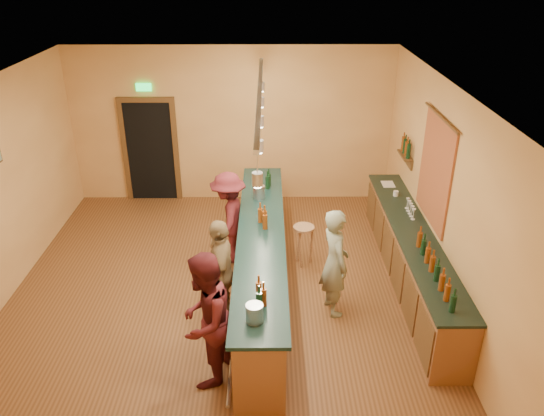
{
  "coord_description": "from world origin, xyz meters",
  "views": [
    {
      "loc": [
        0.73,
        -6.92,
        4.83
      ],
      "look_at": [
        0.79,
        0.2,
        1.35
      ],
      "focal_mm": 35.0,
      "sensor_mm": 36.0,
      "label": 1
    }
  ],
  "objects_px": {
    "bartender": "(335,262)",
    "customer_c": "(229,218)",
    "back_counter": "(411,257)",
    "tasting_bar": "(261,257)",
    "customer_a": "(205,320)",
    "customer_b": "(221,272)",
    "bar_stool": "(304,234)"
  },
  "relations": [
    {
      "from": "bartender",
      "to": "customer_c",
      "type": "distance_m",
      "value": 2.15
    },
    {
      "from": "back_counter",
      "to": "tasting_bar",
      "type": "relative_size",
      "value": 0.89
    },
    {
      "from": "bartender",
      "to": "customer_a",
      "type": "bearing_deg",
      "value": 113.34
    },
    {
      "from": "back_counter",
      "to": "customer_b",
      "type": "distance_m",
      "value": 3.04
    },
    {
      "from": "bar_stool",
      "to": "customer_b",
      "type": "bearing_deg",
      "value": -130.11
    },
    {
      "from": "customer_a",
      "to": "customer_b",
      "type": "distance_m",
      "value": 1.18
    },
    {
      "from": "tasting_bar",
      "to": "customer_c",
      "type": "xyz_separation_m",
      "value": [
        -0.55,
        0.94,
        0.2
      ]
    },
    {
      "from": "bartender",
      "to": "customer_c",
      "type": "height_order",
      "value": "bartender"
    },
    {
      "from": "bartender",
      "to": "customer_b",
      "type": "relative_size",
      "value": 1.03
    },
    {
      "from": "tasting_bar",
      "to": "customer_c",
      "type": "distance_m",
      "value": 1.1
    },
    {
      "from": "bartender",
      "to": "customer_a",
      "type": "distance_m",
      "value": 2.18
    },
    {
      "from": "customer_a",
      "to": "bar_stool",
      "type": "relative_size",
      "value": 2.45
    },
    {
      "from": "bartender",
      "to": "customer_b",
      "type": "xyz_separation_m",
      "value": [
        -1.6,
        -0.19,
        -0.02
      ]
    },
    {
      "from": "customer_b",
      "to": "customer_c",
      "type": "xyz_separation_m",
      "value": [
        0.0,
        1.63,
        -0.0
      ]
    },
    {
      "from": "back_counter",
      "to": "bartender",
      "type": "xyz_separation_m",
      "value": [
        -1.29,
        -0.68,
        0.34
      ]
    },
    {
      "from": "bartender",
      "to": "customer_a",
      "type": "relative_size",
      "value": 0.94
    },
    {
      "from": "back_counter",
      "to": "bar_stool",
      "type": "xyz_separation_m",
      "value": [
        -1.65,
        0.61,
        0.09
      ]
    },
    {
      "from": "bartender",
      "to": "bar_stool",
      "type": "relative_size",
      "value": 2.3
    },
    {
      "from": "bartender",
      "to": "customer_c",
      "type": "bearing_deg",
      "value": 32.65
    },
    {
      "from": "tasting_bar",
      "to": "bar_stool",
      "type": "xyz_separation_m",
      "value": [
        0.7,
        0.79,
        -0.03
      ]
    },
    {
      "from": "back_counter",
      "to": "bar_stool",
      "type": "bearing_deg",
      "value": 159.8
    },
    {
      "from": "back_counter",
      "to": "customer_a",
      "type": "distance_m",
      "value": 3.64
    },
    {
      "from": "bartender",
      "to": "bar_stool",
      "type": "distance_m",
      "value": 1.36
    },
    {
      "from": "back_counter",
      "to": "bartender",
      "type": "distance_m",
      "value": 1.5
    },
    {
      "from": "back_counter",
      "to": "tasting_bar",
      "type": "distance_m",
      "value": 2.35
    },
    {
      "from": "back_counter",
      "to": "customer_c",
      "type": "xyz_separation_m",
      "value": [
        -2.89,
        0.76,
        0.31
      ]
    },
    {
      "from": "back_counter",
      "to": "tasting_bar",
      "type": "bearing_deg",
      "value": -175.58
    },
    {
      "from": "customer_a",
      "to": "tasting_bar",
      "type": "bearing_deg",
      "value": 178.39
    },
    {
      "from": "bartender",
      "to": "bar_stool",
      "type": "xyz_separation_m",
      "value": [
        -0.36,
        1.29,
        -0.25
      ]
    },
    {
      "from": "back_counter",
      "to": "customer_a",
      "type": "xyz_separation_m",
      "value": [
        -2.99,
        -2.04,
        0.39
      ]
    },
    {
      "from": "bartender",
      "to": "customer_c",
      "type": "relative_size",
      "value": 1.03
    },
    {
      "from": "customer_b",
      "to": "customer_c",
      "type": "height_order",
      "value": "same"
    }
  ]
}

